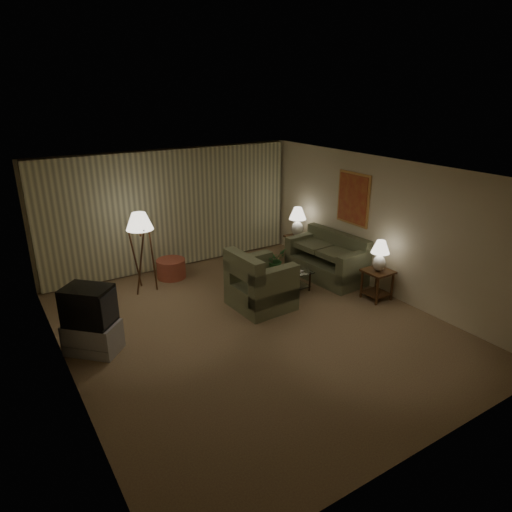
{
  "coord_description": "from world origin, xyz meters",
  "views": [
    {
      "loc": [
        -3.73,
        -5.99,
        3.95
      ],
      "look_at": [
        0.44,
        0.6,
        1.04
      ],
      "focal_mm": 32.0,
      "sensor_mm": 36.0,
      "label": 1
    }
  ],
  "objects_px": {
    "armchair": "(261,285)",
    "crt_tv": "(88,306)",
    "side_table_far": "(297,244)",
    "coffee_table": "(281,280)",
    "side_table_near": "(377,280)",
    "floor_lamp": "(142,251)",
    "sofa": "(326,261)",
    "tv_cabinet": "(93,337)",
    "table_lamp_far": "(298,219)",
    "vase": "(275,272)",
    "table_lamp_near": "(380,253)",
    "ottoman": "(171,269)"
  },
  "relations": [
    {
      "from": "sofa",
      "to": "ottoman",
      "type": "distance_m",
      "value": 3.39
    },
    {
      "from": "sofa",
      "to": "ottoman",
      "type": "xyz_separation_m",
      "value": [
        -2.85,
        1.82,
        -0.18
      ]
    },
    {
      "from": "coffee_table",
      "to": "floor_lamp",
      "type": "height_order",
      "value": "floor_lamp"
    },
    {
      "from": "sofa",
      "to": "tv_cabinet",
      "type": "height_order",
      "value": "sofa"
    },
    {
      "from": "sofa",
      "to": "floor_lamp",
      "type": "distance_m",
      "value": 3.89
    },
    {
      "from": "ottoman",
      "to": "side_table_far",
      "type": "bearing_deg",
      "value": -10.75
    },
    {
      "from": "tv_cabinet",
      "to": "side_table_near",
      "type": "bearing_deg",
      "value": 33.82
    },
    {
      "from": "vase",
      "to": "table_lamp_far",
      "type": "bearing_deg",
      "value": 40.76
    },
    {
      "from": "ottoman",
      "to": "vase",
      "type": "relative_size",
      "value": 4.33
    },
    {
      "from": "floor_lamp",
      "to": "ottoman",
      "type": "distance_m",
      "value": 1.03
    },
    {
      "from": "side_table_near",
      "to": "side_table_far",
      "type": "distance_m",
      "value": 2.6
    },
    {
      "from": "sofa",
      "to": "tv_cabinet",
      "type": "distance_m",
      "value": 5.06
    },
    {
      "from": "floor_lamp",
      "to": "vase",
      "type": "relative_size",
      "value": 11.42
    },
    {
      "from": "crt_tv",
      "to": "ottoman",
      "type": "bearing_deg",
      "value": 89.29
    },
    {
      "from": "table_lamp_near",
      "to": "floor_lamp",
      "type": "relative_size",
      "value": 0.37
    },
    {
      "from": "side_table_far",
      "to": "coffee_table",
      "type": "distance_m",
      "value": 1.96
    },
    {
      "from": "armchair",
      "to": "crt_tv",
      "type": "distance_m",
      "value": 3.12
    },
    {
      "from": "coffee_table",
      "to": "floor_lamp",
      "type": "xyz_separation_m",
      "value": [
        -2.31,
        1.58,
        0.58
      ]
    },
    {
      "from": "side_table_far",
      "to": "table_lamp_far",
      "type": "distance_m",
      "value": 0.61
    },
    {
      "from": "vase",
      "to": "side_table_near",
      "type": "bearing_deg",
      "value": -38.59
    },
    {
      "from": "side_table_near",
      "to": "crt_tv",
      "type": "xyz_separation_m",
      "value": [
        -5.2,
        1.02,
        0.4
      ]
    },
    {
      "from": "sofa",
      "to": "table_lamp_near",
      "type": "relative_size",
      "value": 3.09
    },
    {
      "from": "sofa",
      "to": "armchair",
      "type": "relative_size",
      "value": 1.65
    },
    {
      "from": "coffee_table",
      "to": "vase",
      "type": "height_order",
      "value": "vase"
    },
    {
      "from": "floor_lamp",
      "to": "tv_cabinet",
      "type": "bearing_deg",
      "value": -129.28
    },
    {
      "from": "vase",
      "to": "crt_tv",
      "type": "bearing_deg",
      "value": -176.4
    },
    {
      "from": "side_table_far",
      "to": "side_table_near",
      "type": "bearing_deg",
      "value": -90.0
    },
    {
      "from": "armchair",
      "to": "tv_cabinet",
      "type": "distance_m",
      "value": 3.1
    },
    {
      "from": "side_table_far",
      "to": "tv_cabinet",
      "type": "height_order",
      "value": "side_table_far"
    },
    {
      "from": "table_lamp_far",
      "to": "vase",
      "type": "height_order",
      "value": "table_lamp_far"
    },
    {
      "from": "armchair",
      "to": "tv_cabinet",
      "type": "height_order",
      "value": "armchair"
    },
    {
      "from": "table_lamp_far",
      "to": "floor_lamp",
      "type": "bearing_deg",
      "value": 176.49
    },
    {
      "from": "coffee_table",
      "to": "ottoman",
      "type": "relative_size",
      "value": 1.94
    },
    {
      "from": "table_lamp_far",
      "to": "ottoman",
      "type": "bearing_deg",
      "value": 169.25
    },
    {
      "from": "armchair",
      "to": "tv_cabinet",
      "type": "xyz_separation_m",
      "value": [
        -3.09,
        0.09,
        -0.2
      ]
    },
    {
      "from": "side_table_far",
      "to": "ottoman",
      "type": "xyz_separation_m",
      "value": [
        -3.0,
        0.57,
        -0.19
      ]
    },
    {
      "from": "side_table_far",
      "to": "ottoman",
      "type": "height_order",
      "value": "side_table_far"
    },
    {
      "from": "crt_tv",
      "to": "vase",
      "type": "bearing_deg",
      "value": 48.53
    },
    {
      "from": "tv_cabinet",
      "to": "crt_tv",
      "type": "height_order",
      "value": "crt_tv"
    },
    {
      "from": "sofa",
      "to": "crt_tv",
      "type": "bearing_deg",
      "value": -90.91
    },
    {
      "from": "armchair",
      "to": "floor_lamp",
      "type": "distance_m",
      "value": 2.53
    },
    {
      "from": "table_lamp_near",
      "to": "armchair",
      "type": "bearing_deg",
      "value": 156.09
    },
    {
      "from": "side_table_far",
      "to": "coffee_table",
      "type": "relative_size",
      "value": 0.5
    },
    {
      "from": "armchair",
      "to": "side_table_far",
      "type": "height_order",
      "value": "armchair"
    },
    {
      "from": "table_lamp_near",
      "to": "vase",
      "type": "relative_size",
      "value": 4.25
    },
    {
      "from": "floor_lamp",
      "to": "vase",
      "type": "bearing_deg",
      "value": -36.2
    },
    {
      "from": "side_table_near",
      "to": "coffee_table",
      "type": "height_order",
      "value": "side_table_near"
    },
    {
      "from": "table_lamp_near",
      "to": "vase",
      "type": "distance_m",
      "value": 2.06
    },
    {
      "from": "floor_lamp",
      "to": "ottoman",
      "type": "relative_size",
      "value": 2.64
    },
    {
      "from": "table_lamp_far",
      "to": "coffee_table",
      "type": "xyz_separation_m",
      "value": [
        -1.42,
        -1.35,
        -0.73
      ]
    }
  ]
}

